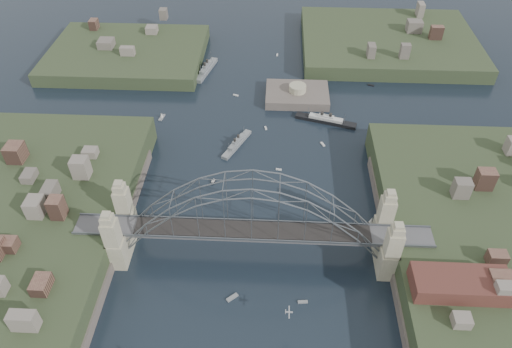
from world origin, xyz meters
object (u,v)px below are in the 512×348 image
object	(u,v)px
fort_island	(297,99)
ocean_liner	(326,120)
wharf_shed	(461,284)
naval_cruiser_near	(237,144)
bridge	(252,219)
naval_cruiser_far	(206,69)

from	to	relation	value
fort_island	ocean_liner	bearing A→B (deg)	-56.20
fort_island	wharf_shed	world-z (taller)	wharf_shed
wharf_shed	naval_cruiser_near	xyz separation A→B (m)	(-51.20, 56.10, -9.28)
wharf_shed	naval_cruiser_near	world-z (taller)	wharf_shed
bridge	fort_island	bearing A→B (deg)	80.27
naval_cruiser_near	naval_cruiser_far	distance (m)	47.52
naval_cruiser_near	naval_cruiser_far	world-z (taller)	naval_cruiser_far
wharf_shed	ocean_liner	world-z (taller)	wharf_shed
naval_cruiser_far	fort_island	bearing A→B (deg)	-26.41
bridge	ocean_liner	xyz separation A→B (m)	(21.29, 56.12, -11.55)
ocean_liner	naval_cruiser_near	bearing A→B (deg)	-153.80
wharf_shed	naval_cruiser_far	distance (m)	121.32
bridge	naval_cruiser_near	xyz separation A→B (m)	(-7.20, 42.10, -11.60)
naval_cruiser_near	ocean_liner	bearing A→B (deg)	26.20
fort_island	naval_cruiser_near	world-z (taller)	fort_island
wharf_shed	naval_cruiser_far	size ratio (longest dim) A/B	1.10
wharf_shed	naval_cruiser_near	distance (m)	76.52
wharf_shed	naval_cruiser_far	world-z (taller)	wharf_shed
bridge	ocean_liner	bearing A→B (deg)	69.22
wharf_shed	ocean_liner	bearing A→B (deg)	107.95
fort_island	naval_cruiser_far	size ratio (longest dim) A/B	1.21
fort_island	bridge	bearing A→B (deg)	-99.73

